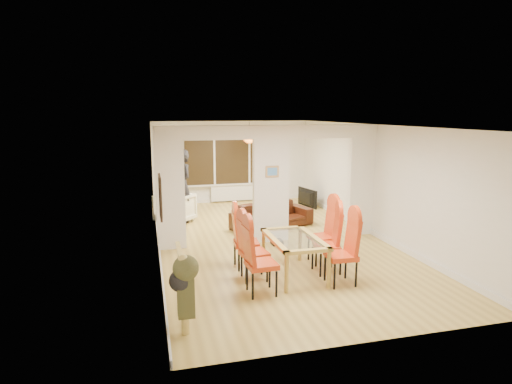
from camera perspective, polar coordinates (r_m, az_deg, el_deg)
name	(u,v)px	position (r m, az deg, el deg)	size (l,w,h in m)	color
floor	(270,241)	(9.79, 1.94, -6.49)	(5.00, 9.00, 0.01)	tan
room_walls	(271,184)	(9.49, 1.99, 1.03)	(5.00, 9.00, 2.60)	silver
divider_wall	(271,184)	(9.49, 1.99, 1.03)	(5.00, 0.18, 2.60)	white
bay_window_blinds	(232,156)	(13.74, -3.23, 4.85)	(3.00, 0.08, 1.80)	black
radiator	(233,193)	(13.88, -3.15, -0.10)	(1.40, 0.08, 0.50)	white
pendant_light	(249,137)	(12.64, -0.91, 7.32)	(0.36, 0.36, 0.36)	orange
stair_newel	(181,280)	(6.24, -9.94, -11.48)	(0.40, 1.20, 1.10)	#D8BC63
wall_poster	(160,197)	(6.70, -12.65, -0.66)	(0.04, 0.52, 0.67)	gray
pillar_photo	(272,172)	(9.35, 2.17, 2.75)	(0.30, 0.03, 0.25)	#4C8CD8
dining_table	(294,256)	(7.73, 5.08, -8.54)	(0.84, 1.49, 0.70)	gold
dining_chair_la	(262,259)	(6.88, 0.74, -8.91)	(0.46, 0.46, 1.16)	red
dining_chair_lb	(254,248)	(7.45, -0.25, -7.54)	(0.45, 0.45, 1.12)	red
dining_chair_lc	(246,239)	(8.01, -1.30, -6.23)	(0.45, 0.45, 1.12)	red
dining_chair_ra	(341,251)	(7.39, 11.27, -7.67)	(0.47, 0.47, 1.17)	red
dining_chair_rb	(327,241)	(7.88, 9.43, -6.52)	(0.46, 0.46, 1.16)	red
dining_chair_rc	(322,233)	(8.36, 8.82, -5.43)	(0.47, 0.47, 1.17)	red
sofa	(272,215)	(10.83, 2.13, -3.14)	(2.08, 0.81, 0.61)	black
armchair	(175,208)	(11.44, -10.79, -2.15)	(0.83, 0.85, 0.78)	white
person	(182,186)	(11.41, -9.81, 0.79)	(0.46, 0.70, 1.92)	black
television	(305,198)	(13.21, 6.49, -0.78)	(0.13, 0.98, 0.56)	black
coffee_table	(252,210)	(12.28, -0.52, -2.45)	(0.89, 0.44, 0.20)	#372812
bottle	(256,201)	(12.34, -0.03, -1.23)	(0.07, 0.07, 0.28)	#143F19
bowl	(253,206)	(12.22, -0.42, -1.88)	(0.23, 0.23, 0.06)	#372812
shoes	(277,242)	(9.50, 2.80, -6.73)	(0.23, 0.25, 0.10)	black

